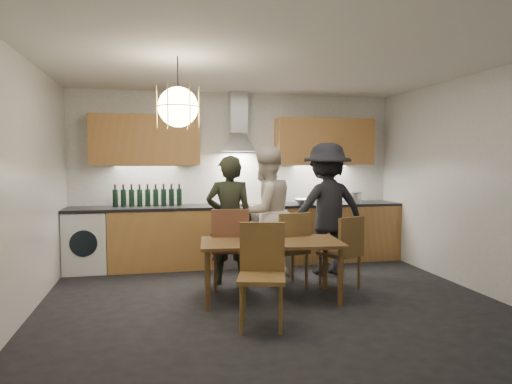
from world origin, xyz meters
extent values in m
plane|color=black|center=(0.00, 0.00, 0.00)|extent=(5.00, 5.00, 0.00)
cube|color=white|center=(0.00, 2.25, 1.30)|extent=(5.00, 0.02, 2.60)
cube|color=white|center=(0.00, -2.25, 1.30)|extent=(5.00, 0.02, 2.60)
cube|color=white|center=(-2.50, 0.00, 1.30)|extent=(0.02, 4.50, 2.60)
cube|color=white|center=(2.50, 0.00, 1.30)|extent=(0.02, 4.50, 2.60)
cube|color=silver|center=(0.00, 0.00, 2.60)|extent=(5.00, 4.50, 0.02)
cube|color=tan|center=(-1.18, 1.95, 0.43)|extent=(1.45, 0.60, 0.86)
cube|color=tan|center=(1.48, 1.95, 0.43)|extent=(2.05, 0.60, 0.86)
cube|color=white|center=(-2.20, 1.95, 0.42)|extent=(0.58, 0.58, 0.85)
cube|color=black|center=(-1.48, 1.95, 0.88)|extent=(2.05, 0.62, 0.04)
cube|color=black|center=(1.48, 1.95, 0.88)|extent=(2.05, 0.62, 0.04)
cube|color=silver|center=(0.00, 1.95, 0.40)|extent=(0.90, 0.60, 0.80)
cube|color=black|center=(0.00, 1.66, 0.38)|extent=(0.78, 0.02, 0.42)
cube|color=slate|center=(0.00, 1.95, 0.84)|extent=(0.90, 0.60, 0.08)
cube|color=silver|center=(0.00, 1.69, 0.90)|extent=(0.90, 0.08, 0.04)
cube|color=tan|center=(-1.38, 2.08, 1.86)|extent=(1.55, 0.35, 0.72)
cube|color=tan|center=(1.38, 2.08, 1.86)|extent=(1.55, 0.35, 0.72)
cube|color=silver|center=(0.00, 2.12, 2.29)|extent=(0.26, 0.22, 0.62)
cylinder|color=black|center=(-1.00, -0.10, 2.35)|extent=(0.01, 0.01, 0.50)
sphere|color=#FFE0A5|center=(-1.00, -0.10, 2.10)|extent=(0.40, 0.40, 0.40)
torus|color=gold|center=(-1.00, -0.10, 2.10)|extent=(0.43, 0.43, 0.01)
cube|color=brown|center=(0.03, 0.17, 0.64)|extent=(1.64, 0.95, 0.03)
cylinder|color=brown|center=(-0.72, -0.08, 0.31)|extent=(0.06, 0.06, 0.63)
cylinder|color=brown|center=(-0.65, 0.56, 0.31)|extent=(0.06, 0.06, 0.63)
cylinder|color=brown|center=(0.70, -0.23, 0.31)|extent=(0.06, 0.06, 0.63)
cylinder|color=brown|center=(0.77, 0.41, 0.31)|extent=(0.06, 0.06, 0.63)
cube|color=brown|center=(-0.35, 0.72, 0.48)|extent=(0.51, 0.51, 0.04)
cube|color=brown|center=(-0.38, 0.52, 0.75)|extent=(0.45, 0.11, 0.49)
cylinder|color=brown|center=(-0.14, 0.87, 0.23)|extent=(0.04, 0.04, 0.46)
cylinder|color=brown|center=(-0.20, 0.51, 0.23)|extent=(0.04, 0.04, 0.46)
cylinder|color=brown|center=(-0.50, 0.92, 0.23)|extent=(0.04, 0.04, 0.46)
cylinder|color=brown|center=(-0.55, 0.57, 0.23)|extent=(0.04, 0.04, 0.46)
cube|color=brown|center=(0.34, 0.58, 0.46)|extent=(0.51, 0.51, 0.04)
cube|color=brown|center=(0.38, 0.40, 0.71)|extent=(0.42, 0.13, 0.47)
cylinder|color=brown|center=(0.47, 0.79, 0.22)|extent=(0.04, 0.04, 0.44)
cylinder|color=brown|center=(0.55, 0.45, 0.22)|extent=(0.04, 0.04, 0.44)
cylinder|color=brown|center=(0.14, 0.72, 0.22)|extent=(0.04, 0.04, 0.44)
cylinder|color=brown|center=(0.21, 0.38, 0.22)|extent=(0.04, 0.04, 0.44)
cube|color=brown|center=(0.94, 0.37, 0.44)|extent=(0.54, 0.54, 0.04)
cube|color=brown|center=(1.02, 0.20, 0.68)|extent=(0.39, 0.20, 0.45)
cylinder|color=brown|center=(1.03, 0.59, 0.21)|extent=(0.03, 0.03, 0.42)
cylinder|color=brown|center=(1.16, 0.29, 0.21)|extent=(0.03, 0.03, 0.42)
cylinder|color=brown|center=(0.73, 0.46, 0.21)|extent=(0.03, 0.03, 0.42)
cylinder|color=brown|center=(0.86, 0.15, 0.21)|extent=(0.03, 0.03, 0.42)
cube|color=brown|center=(-0.27, -0.68, 0.47)|extent=(0.53, 0.53, 0.04)
cube|color=brown|center=(-0.22, -0.49, 0.73)|extent=(0.43, 0.15, 0.48)
cylinder|color=brown|center=(-0.49, -0.81, 0.22)|extent=(0.04, 0.04, 0.45)
cylinder|color=brown|center=(-0.40, -0.46, 0.22)|extent=(0.04, 0.04, 0.45)
cylinder|color=brown|center=(-0.15, -0.89, 0.22)|extent=(0.04, 0.04, 0.45)
cylinder|color=brown|center=(-0.06, -0.55, 0.22)|extent=(0.04, 0.04, 0.45)
imported|color=black|center=(-0.33, 0.90, 0.81)|extent=(0.65, 0.48, 1.63)
imported|color=beige|center=(0.18, 1.09, 0.87)|extent=(1.05, 0.95, 1.75)
imported|color=black|center=(1.06, 1.12, 0.90)|extent=(1.23, 0.79, 1.80)
imported|color=silver|center=(0.99, 1.85, 0.94)|extent=(0.39, 0.39, 0.08)
cylinder|color=silver|center=(1.83, 1.93, 0.98)|extent=(0.22, 0.22, 0.16)
camera|label=1|loc=(-1.21, -4.76, 1.57)|focal=32.00mm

